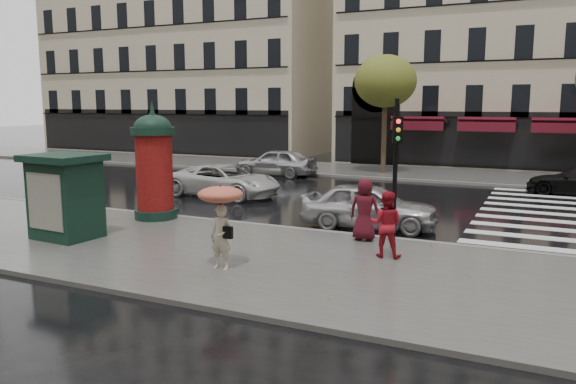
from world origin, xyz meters
The scene contains 17 objects.
ground centered at (0.00, 0.00, 0.00)m, with size 160.00×160.00×0.00m, color black.
near_sidewalk centered at (0.00, -0.50, 0.06)m, with size 90.00×7.00×0.12m, color #474744.
far_sidewalk centered at (0.00, 19.00, 0.06)m, with size 90.00×6.00×0.12m, color #474744.
near_kerb centered at (0.00, 3.00, 0.07)m, with size 90.00×0.25×0.14m, color slate.
far_kerb centered at (0.00, 16.00, 0.07)m, with size 90.00×0.25×0.14m, color slate.
zebra_crossing centered at (6.00, 9.60, 0.01)m, with size 3.60×11.75×0.01m, color silver.
bldg_far_left centered at (-22.00, 30.00, 11.31)m, with size 24.00×14.00×22.90m.
tree_far_left centered at (-2.00, 18.00, 5.17)m, with size 3.40×3.40×6.64m.
woman_umbrella centered at (-0.37, -1.76, 1.47)m, with size 1.06×1.06×2.04m.
woman_red centered at (2.84, 0.94, 0.97)m, with size 0.83×0.64×1.70m, color #A41421.
man_burgundy centered at (1.82, 2.40, 1.01)m, with size 0.87×0.57×1.79m, color #480E18.
morris_column centered at (-5.58, 2.39, 2.02)m, with size 1.47×1.47×3.96m.
traffic_light centered at (2.82, 1.82, 2.54)m, with size 0.30×0.39×4.00m.
newsstand centered at (-6.10, -0.99, 1.37)m, with size 2.13×1.84×2.44m.
car_silver centered at (1.34, 4.44, 0.74)m, with size 1.75×4.35×1.48m, color silver.
car_white centered at (-6.19, 7.83, 0.70)m, with size 2.32×5.03×1.40m, color silver.
car_far_silver centered at (-7.23, 14.94, 0.77)m, with size 1.81×4.51×1.54m, color #B4B4B9.
Camera 1 is at (6.51, -12.70, 4.00)m, focal length 35.00 mm.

